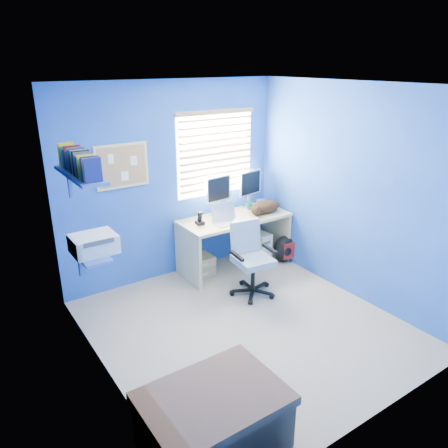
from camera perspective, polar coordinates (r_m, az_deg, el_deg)
floor at (r=4.86m, az=2.92°, el=-13.18°), size 3.00×3.20×0.00m
ceiling at (r=4.05m, az=3.59°, el=17.72°), size 3.00×3.20×0.00m
wall_back at (r=5.59m, az=-6.79°, el=5.42°), size 3.00×0.01×2.50m
wall_front at (r=3.28m, az=20.50°, el=-7.10°), size 3.00×0.01×2.50m
wall_left at (r=3.65m, az=-15.95°, el=-3.71°), size 0.01×3.20×2.50m
wall_right at (r=5.30m, az=16.28°, el=3.88°), size 0.01×3.20×2.50m
desk at (r=5.96m, az=1.36°, el=-2.41°), size 1.50×0.65×0.74m
laptop at (r=5.56m, az=0.44°, el=1.17°), size 0.36×0.30×0.22m
monitor_left at (r=5.81m, az=-0.85°, el=3.69°), size 0.41×0.17×0.54m
monitor_right at (r=6.11m, az=3.32°, el=4.53°), size 0.41×0.19×0.54m
phone at (r=5.54m, az=-3.18°, el=0.78°), size 0.09×0.11×0.17m
mug at (r=6.11m, az=3.32°, el=2.37°), size 0.10×0.09×0.10m
cd_spindle at (r=6.34m, az=4.79°, el=2.85°), size 0.13×0.13×0.07m
cat at (r=5.99m, az=5.43°, el=2.26°), size 0.53×0.40×0.17m
tower_pc at (r=6.22m, az=4.27°, el=-2.92°), size 0.23×0.46×0.45m
drawer_boxes at (r=5.85m, az=-3.21°, el=-5.43°), size 0.35×0.28×0.27m
yellow_book at (r=6.04m, az=4.37°, el=-4.76°), size 0.03×0.17×0.24m
backpack at (r=6.26m, az=7.89°, el=-3.20°), size 0.37×0.31×0.39m
bed_corner at (r=3.50m, az=-1.39°, el=-24.24°), size 0.98×0.70×0.47m
office_chair at (r=5.34m, az=3.57°, el=-5.73°), size 0.58×0.58×0.89m
window_blinds at (r=5.81m, az=-1.02°, el=9.19°), size 1.15×0.05×1.10m
corkboard at (r=5.24m, az=-13.17°, el=7.39°), size 0.64×0.02×0.52m
wall_shelves at (r=4.30m, az=-17.62°, el=2.46°), size 0.42×0.90×1.05m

